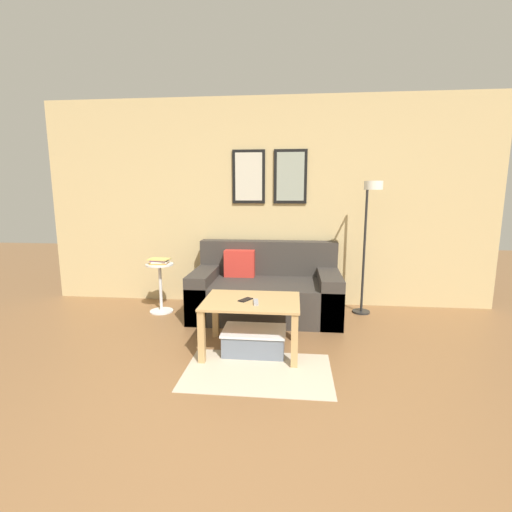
{
  "coord_description": "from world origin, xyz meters",
  "views": [
    {
      "loc": [
        0.36,
        -1.43,
        1.44
      ],
      "look_at": [
        0.03,
        1.86,
        0.85
      ],
      "focal_mm": 26.0,
      "sensor_mm": 36.0,
      "label": 1
    }
  ],
  "objects_px": {
    "couch": "(266,291)",
    "floor_lamp": "(369,221)",
    "side_table": "(160,283)",
    "book_stack": "(159,261)",
    "cell_phone": "(245,300)",
    "remote_control": "(256,302)",
    "storage_bin": "(254,341)",
    "coffee_table": "(251,310)"
  },
  "relations": [
    {
      "from": "couch",
      "to": "floor_lamp",
      "type": "bearing_deg",
      "value": -1.78
    },
    {
      "from": "couch",
      "to": "side_table",
      "type": "relative_size",
      "value": 2.84
    },
    {
      "from": "book_stack",
      "to": "cell_phone",
      "type": "bearing_deg",
      "value": -40.63
    },
    {
      "from": "floor_lamp",
      "to": "cell_phone",
      "type": "bearing_deg",
      "value": -141.05
    },
    {
      "from": "remote_control",
      "to": "floor_lamp",
      "type": "bearing_deg",
      "value": 36.02
    },
    {
      "from": "storage_bin",
      "to": "floor_lamp",
      "type": "bearing_deg",
      "value": 41.5
    },
    {
      "from": "coffee_table",
      "to": "remote_control",
      "type": "xyz_separation_m",
      "value": [
        0.05,
        -0.09,
        0.1
      ]
    },
    {
      "from": "couch",
      "to": "remote_control",
      "type": "bearing_deg",
      "value": -90.05
    },
    {
      "from": "couch",
      "to": "book_stack",
      "type": "bearing_deg",
      "value": -177.82
    },
    {
      "from": "coffee_table",
      "to": "storage_bin",
      "type": "relative_size",
      "value": 1.51
    },
    {
      "from": "couch",
      "to": "storage_bin",
      "type": "relative_size",
      "value": 2.97
    },
    {
      "from": "storage_bin",
      "to": "book_stack",
      "type": "distance_m",
      "value": 1.67
    },
    {
      "from": "couch",
      "to": "book_stack",
      "type": "xyz_separation_m",
      "value": [
        -1.25,
        -0.05,
        0.34
      ]
    },
    {
      "from": "coffee_table",
      "to": "floor_lamp",
      "type": "relative_size",
      "value": 0.56
    },
    {
      "from": "floor_lamp",
      "to": "cell_phone",
      "type": "relative_size",
      "value": 10.95
    },
    {
      "from": "storage_bin",
      "to": "side_table",
      "type": "xyz_separation_m",
      "value": [
        -1.23,
        1.0,
        0.24
      ]
    },
    {
      "from": "storage_bin",
      "to": "remote_control",
      "type": "relative_size",
      "value": 3.75
    },
    {
      "from": "couch",
      "to": "side_table",
      "type": "distance_m",
      "value": 1.25
    },
    {
      "from": "coffee_table",
      "to": "storage_bin",
      "type": "bearing_deg",
      "value": -44.44
    },
    {
      "from": "couch",
      "to": "floor_lamp",
      "type": "height_order",
      "value": "floor_lamp"
    },
    {
      "from": "couch",
      "to": "cell_phone",
      "type": "relative_size",
      "value": 11.93
    },
    {
      "from": "floor_lamp",
      "to": "cell_phone",
      "type": "xyz_separation_m",
      "value": [
        -1.23,
        -1.0,
        -0.63
      ]
    },
    {
      "from": "couch",
      "to": "cell_phone",
      "type": "xyz_separation_m",
      "value": [
        -0.1,
        -1.03,
        0.2
      ]
    },
    {
      "from": "couch",
      "to": "storage_bin",
      "type": "xyz_separation_m",
      "value": [
        -0.02,
        -1.05,
        -0.17
      ]
    },
    {
      "from": "book_stack",
      "to": "coffee_table",
      "type": "bearing_deg",
      "value": -39.17
    },
    {
      "from": "side_table",
      "to": "remote_control",
      "type": "height_order",
      "value": "side_table"
    },
    {
      "from": "coffee_table",
      "to": "cell_phone",
      "type": "xyz_separation_m",
      "value": [
        -0.05,
        -0.01,
        0.1
      ]
    },
    {
      "from": "floor_lamp",
      "to": "side_table",
      "type": "distance_m",
      "value": 2.5
    },
    {
      "from": "coffee_table",
      "to": "floor_lamp",
      "type": "height_order",
      "value": "floor_lamp"
    },
    {
      "from": "side_table",
      "to": "book_stack",
      "type": "relative_size",
      "value": 2.34
    },
    {
      "from": "floor_lamp",
      "to": "cell_phone",
      "type": "distance_m",
      "value": 1.71
    },
    {
      "from": "storage_bin",
      "to": "book_stack",
      "type": "height_order",
      "value": "book_stack"
    },
    {
      "from": "cell_phone",
      "to": "storage_bin",
      "type": "bearing_deg",
      "value": 15.66
    },
    {
      "from": "side_table",
      "to": "remote_control",
      "type": "bearing_deg",
      "value": -40.38
    },
    {
      "from": "coffee_table",
      "to": "cell_phone",
      "type": "relative_size",
      "value": 6.08
    },
    {
      "from": "storage_bin",
      "to": "cell_phone",
      "type": "relative_size",
      "value": 4.02
    },
    {
      "from": "couch",
      "to": "remote_control",
      "type": "xyz_separation_m",
      "value": [
        -0.0,
        -1.11,
        0.21
      ]
    },
    {
      "from": "coffee_table",
      "to": "storage_bin",
      "type": "distance_m",
      "value": 0.28
    },
    {
      "from": "couch",
      "to": "side_table",
      "type": "xyz_separation_m",
      "value": [
        -1.25,
        -0.05,
        0.07
      ]
    },
    {
      "from": "storage_bin",
      "to": "side_table",
      "type": "relative_size",
      "value": 0.96
    },
    {
      "from": "coffee_table",
      "to": "remote_control",
      "type": "relative_size",
      "value": 5.67
    },
    {
      "from": "coffee_table",
      "to": "remote_control",
      "type": "distance_m",
      "value": 0.14
    }
  ]
}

